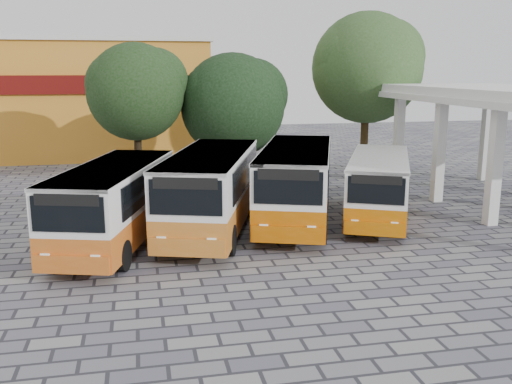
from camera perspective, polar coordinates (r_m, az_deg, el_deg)
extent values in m
plane|color=#535260|center=(20.13, 6.35, -5.83)|extent=(90.00, 90.00, 0.00)
cube|color=silver|center=(32.07, 14.06, 5.22)|extent=(0.45, 0.45, 5.00)
cube|color=silver|center=(34.70, 22.01, 5.20)|extent=(0.45, 0.45, 5.00)
cube|color=orange|center=(44.50, -18.36, 8.77)|extent=(20.00, 10.00, 8.00)
cube|color=#590C0A|center=(39.39, -19.29, 10.09)|extent=(20.00, 0.20, 1.20)
cube|color=silver|center=(44.49, -18.72, 14.10)|extent=(20.40, 10.40, 0.30)
cube|color=#C25916|center=(20.96, -13.87, -2.82)|extent=(4.56, 8.33, 1.05)
cube|color=white|center=(20.68, -14.05, 0.55)|extent=(4.56, 8.33, 1.47)
cube|color=white|center=(20.55, -14.14, 2.39)|extent=(4.61, 8.34, 0.12)
cube|color=black|center=(20.76, -17.40, 0.44)|extent=(1.92, 6.33, 1.05)
cube|color=black|center=(20.66, -10.68, 0.74)|extent=(1.92, 6.33, 1.05)
cube|color=black|center=(16.76, -14.52, -2.12)|extent=(2.07, 0.66, 1.05)
cube|color=black|center=(16.67, -14.60, -0.72)|extent=(1.83, 0.60, 0.34)
cylinder|color=black|center=(18.67, -17.38, -6.18)|extent=(0.28, 1.00, 1.00)
cylinder|color=black|center=(18.56, -10.72, -5.93)|extent=(0.28, 1.00, 1.00)
cylinder|color=black|center=(23.64, -16.23, -2.26)|extent=(0.28, 1.00, 1.00)
cylinder|color=black|center=(23.55, -11.00, -2.04)|extent=(0.28, 1.00, 1.00)
cube|color=#BB6A1F|center=(22.08, -4.48, -1.56)|extent=(5.05, 8.92, 1.12)
cube|color=white|center=(21.79, -4.53, 1.88)|extent=(5.05, 8.92, 1.57)
cube|color=white|center=(21.68, -4.57, 3.76)|extent=(5.10, 8.94, 0.13)
cube|color=black|center=(21.67, -7.95, 1.78)|extent=(2.20, 6.73, 1.12)
cube|color=black|center=(21.99, -1.16, 2.05)|extent=(2.20, 6.73, 1.12)
cube|color=black|center=(17.62, -2.76, -0.52)|extent=(2.20, 0.75, 1.12)
cube|color=black|center=(17.53, -2.77, 0.91)|extent=(1.95, 0.68, 0.36)
cylinder|color=black|center=(19.41, -6.79, -4.88)|extent=(0.30, 1.07, 1.07)
cylinder|color=black|center=(19.72, -0.08, -4.51)|extent=(0.30, 1.07, 1.07)
cylinder|color=black|center=(24.76, -7.94, -1.15)|extent=(0.30, 1.07, 1.07)
cylinder|color=black|center=(25.01, -2.65, -0.91)|extent=(0.30, 1.07, 1.07)
cube|color=#B45300|center=(23.43, 4.01, -0.73)|extent=(5.28, 8.96, 1.13)
cube|color=white|center=(23.16, 4.06, 2.53)|extent=(5.28, 8.96, 1.58)
cube|color=white|center=(23.05, 4.09, 4.31)|extent=(5.33, 8.98, 0.13)
cube|color=black|center=(22.84, 0.90, 2.47)|extent=(2.40, 6.70, 1.13)
cube|color=black|center=(23.55, 7.13, 2.67)|extent=(2.40, 6.70, 1.13)
cube|color=black|center=(19.12, 7.57, 0.43)|extent=(2.19, 0.81, 1.13)
cube|color=black|center=(19.03, 7.61, 1.76)|extent=(1.94, 0.73, 0.37)
cylinder|color=black|center=(20.63, 2.99, -3.76)|extent=(0.30, 1.07, 1.07)
cylinder|color=black|center=(21.32, 9.04, -3.37)|extent=(0.30, 1.07, 1.07)
cylinder|color=black|center=(25.90, -0.14, -0.43)|extent=(0.30, 1.07, 1.07)
cylinder|color=black|center=(26.46, 4.78, -0.20)|extent=(0.30, 1.07, 1.07)
cube|color=#BF5D00|center=(24.36, 12.09, -0.80)|extent=(5.17, 7.64, 0.97)
cube|color=white|center=(24.13, 12.21, 1.90)|extent=(5.17, 7.64, 1.36)
cube|color=white|center=(24.03, 12.28, 3.37)|extent=(5.21, 7.66, 0.11)
cube|color=black|center=(23.69, 9.71, 1.85)|extent=(2.66, 5.54, 0.97)
cube|color=black|center=(24.60, 14.62, 2.01)|extent=(2.66, 5.54, 0.97)
cube|color=black|center=(20.84, 16.32, 0.11)|extent=(1.82, 0.90, 0.97)
cube|color=black|center=(20.77, 16.39, 1.16)|extent=(1.62, 0.81, 0.31)
cylinder|color=black|center=(21.92, 12.17, -3.26)|extent=(0.26, 0.93, 0.93)
cylinder|color=black|center=(22.79, 16.78, -2.92)|extent=(0.26, 0.93, 0.93)
cylinder|color=black|center=(26.25, 7.95, -0.54)|extent=(0.26, 0.93, 0.93)
cylinder|color=black|center=(26.98, 11.95, -0.35)|extent=(0.26, 0.93, 0.93)
cylinder|color=black|center=(31.02, -11.68, 3.80)|extent=(0.39, 0.39, 3.60)
sphere|color=black|center=(30.73, -11.95, 9.78)|extent=(5.07, 5.07, 5.07)
sphere|color=black|center=(31.03, -10.09, 10.81)|extent=(3.55, 3.55, 3.55)
sphere|color=black|center=(30.53, -13.67, 10.40)|extent=(3.29, 3.29, 3.29)
cylinder|color=#3C291A|center=(32.02, -2.30, 3.99)|extent=(0.39, 0.39, 3.25)
sphere|color=black|center=(31.75, -2.34, 8.65)|extent=(5.73, 5.73, 5.73)
sphere|color=black|center=(32.23, -0.39, 9.73)|extent=(4.01, 4.01, 4.01)
sphere|color=black|center=(31.38, -4.11, 9.37)|extent=(3.73, 3.73, 3.73)
cylinder|color=#423017|center=(35.69, 10.78, 5.66)|extent=(0.47, 0.47, 4.52)
sphere|color=#27461B|center=(35.47, 11.05, 12.09)|extent=(6.59, 6.59, 6.59)
sphere|color=#27461B|center=(36.27, 12.88, 13.05)|extent=(4.62, 4.62, 4.62)
sphere|color=#27461B|center=(34.86, 9.41, 12.96)|extent=(4.29, 4.29, 4.29)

